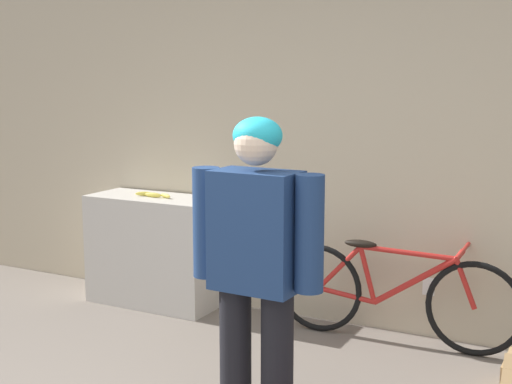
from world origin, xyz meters
TOP-DOWN VIEW (x-y plane):
  - wall_back at (0.00, 2.73)m, footprint 8.00×0.07m
  - side_shelf at (-1.50, 2.46)m, footprint 1.01×0.46m
  - person at (0.16, 0.96)m, footprint 0.67×0.25m
  - bicycle at (0.37, 2.49)m, footprint 1.64×0.46m
  - banana at (-1.49, 2.43)m, footprint 0.33×0.09m

SIDE VIEW (x-z plane):
  - bicycle at x=0.37m, z-range -0.01..0.68m
  - side_shelf at x=-1.50m, z-range 0.00..0.84m
  - banana at x=-1.49m, z-range 0.84..0.87m
  - person at x=0.16m, z-range 0.12..1.68m
  - wall_back at x=0.00m, z-range 0.00..2.60m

